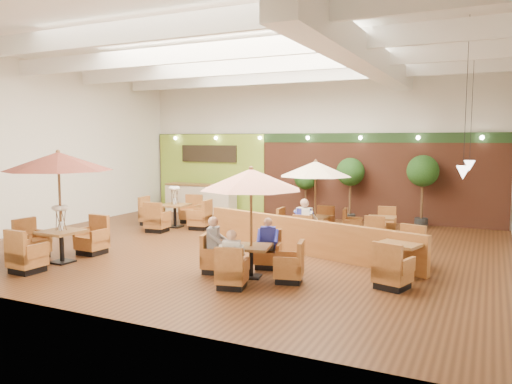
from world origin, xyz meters
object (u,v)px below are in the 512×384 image
Objects in this scene: diner_2 at (216,239)px; diner_4 at (305,217)px; table_0 at (57,183)px; table_2 at (314,181)px; diner_0 at (232,252)px; table_4 at (401,260)px; table_5 at (372,228)px; diner_1 at (268,237)px; service_counter at (201,199)px; diner_3 at (305,217)px; topiary_2 at (423,174)px; topiary_0 at (306,180)px; table_1 at (251,201)px; table_3 at (175,215)px; booth_divider at (304,237)px; topiary_1 at (350,174)px.

diner_4 is (0.75, 3.80, 0.01)m from diner_2.
table_2 is at bearing 52.26° from table_0.
diner_4 is at bearing 69.09° from diner_0.
table_4 is 1.14× the size of table_5.
diner_1 reaches higher than table_5.
service_counter is at bearing 102.55° from diner_0.
diner_3 is (-0.13, 4.68, 0.04)m from diner_0.
table_5 is (6.25, 6.22, -1.63)m from table_0.
topiary_0 is at bearing 180.00° from topiary_2.
table_3 is (-5.10, 4.52, -1.23)m from table_1.
diner_4 reaches higher than diner_0.
diner_3 is (4.67, 4.60, -1.18)m from table_0.
diner_0 is at bearing -89.28° from diner_3.
table_1 is 2.88× the size of diner_4.
diner_3 reaches higher than diner_2.
table_0 is at bearing -144.66° from table_5.
booth_divider is 8.28× the size of diner_2.
table_4 is at bearing 18.60° from table_0.
table_2 is at bearing 97.75° from diner_4.
diner_0 is 1.77m from diner_1.
topiary_1 is (-0.22, 5.44, 1.27)m from booth_divider.
diner_3 is at bearing 148.69° from diner_2.
table_1 reaches higher than service_counter.
table_5 is 2.92× the size of diner_2.
diner_1 is (-2.93, -0.56, 0.36)m from table_4.
topiary_0 is at bearing 141.47° from table_4.
table_1 is 5.77m from table_5.
booth_divider is 2.83× the size of table_5.
topiary_0 is at bearing 88.29° from table_1.
table_1 reaches higher than topiary_1.
table_3 is at bearing -157.10° from diner_2.
table_4 is 1.10× the size of topiary_2.
topiary_2 reaches higher than diner_3.
diner_1 is at bearing -48.60° from service_counter.
diner_1 is at bearing -117.22° from table_5.
topiary_1 reaches higher than booth_divider.
diner_4 is at bearing -143.86° from table_5.
topiary_2 is 7.64m from diner_1.
diner_0 is at bearing -112.46° from table_5.
table_4 is at bearing -35.16° from service_counter.
table_0 reaches higher than table_4.
diner_0 is (-2.93, -2.33, 0.37)m from table_4.
diner_0 reaches higher than diner_1.
booth_divider is 5.60m from topiary_1.
table_2 is at bearing 79.05° from table_1.
topiary_1 reaches higher than diner_2.
diner_4 is (-2.67, -4.21, -1.06)m from topiary_2.
table_1 is 1.05× the size of topiary_1.
diner_0 is 1.25m from diner_2.
topiary_0 is 0.85× the size of topiary_1.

